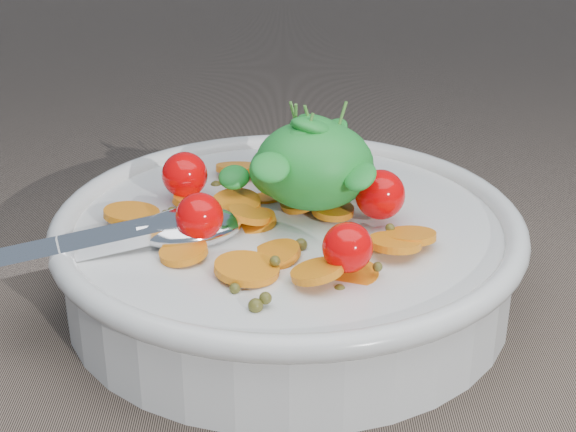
{
  "coord_description": "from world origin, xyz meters",
  "views": [
    {
      "loc": [
        -0.03,
        -0.46,
        0.28
      ],
      "look_at": [
        -0.03,
        0.02,
        0.06
      ],
      "focal_mm": 55.0,
      "sensor_mm": 36.0,
      "label": 1
    }
  ],
  "objects": [
    {
      "name": "bowl",
      "position": [
        -0.03,
        0.02,
        0.03
      ],
      "size": [
        0.31,
        0.29,
        0.12
      ],
      "color": "silver",
      "rests_on": "ground"
    },
    {
      "name": "ground",
      "position": [
        0.0,
        0.0,
        0.0
      ],
      "size": [
        6.0,
        6.0,
        0.0
      ],
      "primitive_type": "plane",
      "color": "#756354",
      "rests_on": "ground"
    },
    {
      "name": "napkin",
      "position": [
        0.01,
        0.17,
        0.0
      ],
      "size": [
        0.23,
        0.23,
        0.01
      ],
      "primitive_type": "cube",
      "rotation": [
        0.0,
        0.0,
        0.6
      ],
      "color": "white",
      "rests_on": "ground"
    }
  ]
}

